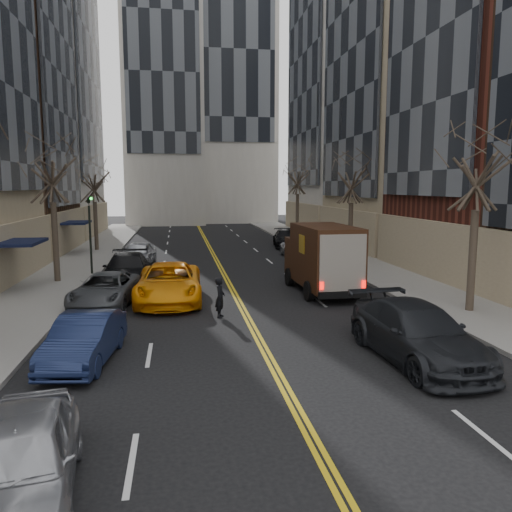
{
  "coord_description": "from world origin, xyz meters",
  "views": [
    {
      "loc": [
        -2.57,
        -6.74,
        5.02
      ],
      "look_at": [
        0.56,
        13.12,
        2.2
      ],
      "focal_mm": 35.0,
      "sensor_mm": 36.0,
      "label": 1
    }
  ],
  "objects_px": {
    "ups_truck": "(322,259)",
    "pedestrian": "(220,298)",
    "observer_sedan": "(417,333)",
    "taxi": "(169,283)"
  },
  "relations": [
    {
      "from": "observer_sedan",
      "to": "pedestrian",
      "type": "height_order",
      "value": "observer_sedan"
    },
    {
      "from": "taxi",
      "to": "pedestrian",
      "type": "distance_m",
      "value": 3.57
    },
    {
      "from": "pedestrian",
      "to": "observer_sedan",
      "type": "bearing_deg",
      "value": -122.88
    },
    {
      "from": "observer_sedan",
      "to": "ups_truck",
      "type": "bearing_deg",
      "value": 87.06
    },
    {
      "from": "ups_truck",
      "to": "observer_sedan",
      "type": "xyz_separation_m",
      "value": [
        0.08,
        -9.43,
        -0.81
      ]
    },
    {
      "from": "ups_truck",
      "to": "taxi",
      "type": "distance_m",
      "value": 7.21
    },
    {
      "from": "observer_sedan",
      "to": "taxi",
      "type": "relative_size",
      "value": 0.97
    },
    {
      "from": "ups_truck",
      "to": "pedestrian",
      "type": "height_order",
      "value": "ups_truck"
    },
    {
      "from": "taxi",
      "to": "ups_truck",
      "type": "bearing_deg",
      "value": 7.6
    },
    {
      "from": "ups_truck",
      "to": "observer_sedan",
      "type": "relative_size",
      "value": 1.03
    }
  ]
}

